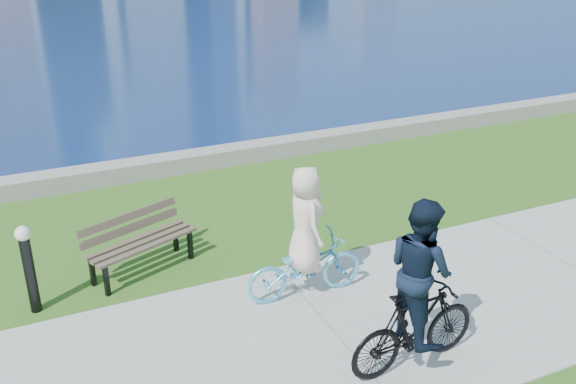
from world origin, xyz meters
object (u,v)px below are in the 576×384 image
object	(u,v)px
park_bench	(138,238)
cyclist_man	(417,300)
cyclist_woman	(305,250)
bollard_lamp	(28,263)

from	to	relation	value
park_bench	cyclist_man	distance (m)	4.27
park_bench	cyclist_woman	bearing A→B (deg)	-62.34
bollard_lamp	cyclist_man	distance (m)	4.93
bollard_lamp	cyclist_woman	distance (m)	3.60
bollard_lamp	cyclist_man	bearing A→B (deg)	-38.04
bollard_lamp	cyclist_woman	size ratio (longest dim) A/B	0.66
park_bench	bollard_lamp	bearing A→B (deg)	176.97
bollard_lamp	cyclist_woman	world-z (taller)	cyclist_woman
park_bench	cyclist_woman	world-z (taller)	cyclist_woman
cyclist_man	park_bench	bearing A→B (deg)	30.37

